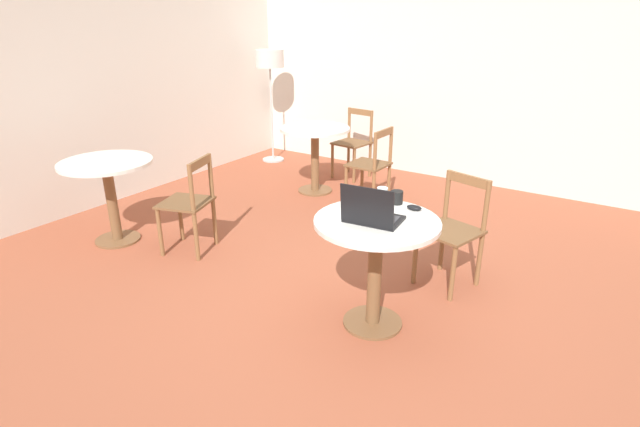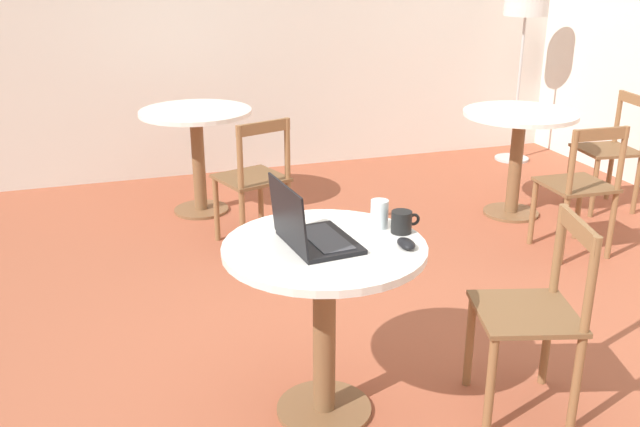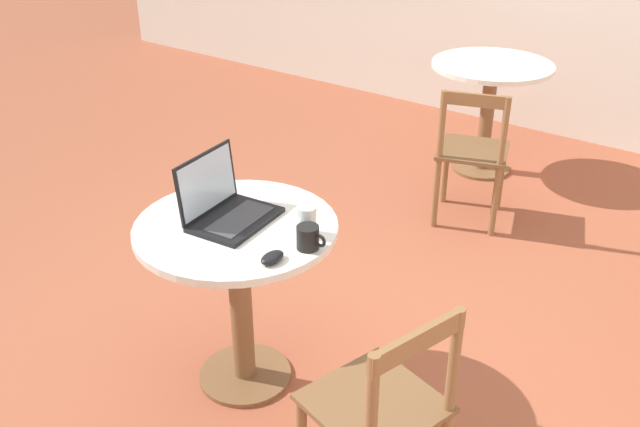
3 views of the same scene
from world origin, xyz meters
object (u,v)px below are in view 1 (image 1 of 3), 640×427
mouse (414,208)px  drinking_glass (382,196)px  cafe_table_far (108,180)px  cafe_table_near (376,246)px  chair_mid_right (354,143)px  chair_near_right (453,231)px  cafe_table_mid (315,143)px  chair_far_front (190,204)px  floor_lamp (270,66)px  laptop (372,215)px  chair_mid_front (372,166)px  mug (397,197)px

mouse → drinking_glass: (-0.02, 0.22, 0.04)m
cafe_table_far → cafe_table_near: bearing=-87.8°
chair_mid_right → chair_near_right: bearing=-134.9°
cafe_table_mid → chair_far_front: 1.87m
floor_lamp → laptop: floor_lamp is taller
mouse → floor_lamp: bearing=51.4°
laptop → mouse: 0.36m
chair_mid_front → drinking_glass: size_ratio=7.28×
chair_far_front → floor_lamp: 3.03m
chair_far_front → chair_near_right: bearing=-71.9°
cafe_table_near → chair_mid_front: (1.98, 1.06, -0.14)m
cafe_table_far → drinking_glass: bearing=-81.6°
mouse → chair_mid_front: bearing=34.8°
cafe_table_mid → cafe_table_far: bearing=160.4°
cafe_table_mid → mouse: 2.58m
chair_mid_front → floor_lamp: (0.80, 1.95, 0.85)m
cafe_table_near → mouse: mouse is taller
cafe_table_far → chair_near_right: 2.91m
chair_mid_front → mug: 1.98m
chair_mid_front → mug: bearing=-147.8°
chair_far_front → laptop: size_ratio=2.34×
cafe_table_mid → chair_near_right: (-1.20, -2.02, -0.14)m
mouse → cafe_table_mid: bearing=48.0°
chair_mid_right → laptop: 3.28m
mouse → chair_far_front: bearing=94.1°
cafe_table_near → chair_near_right: chair_near_right is taller
cafe_table_near → chair_near_right: (0.80, -0.23, -0.14)m
mug → drinking_glass: size_ratio=1.04×
mug → drinking_glass: drinking_glass is taller
chair_mid_right → drinking_glass: drinking_glass is taller
cafe_table_near → floor_lamp: bearing=47.3°
floor_lamp → laptop: size_ratio=4.18×
chair_near_right → chair_far_front: bearing=108.1°
chair_mid_front → mouse: size_ratio=8.27×
chair_mid_front → chair_far_front: 1.98m
chair_mid_right → cafe_table_far: bearing=163.6°
chair_mid_front → floor_lamp: floor_lamp is taller
mouse → mug: 0.15m
cafe_table_mid → laptop: 2.73m
chair_mid_right → floor_lamp: 1.56m
chair_mid_front → mouse: (-1.70, -1.18, 0.33)m
cafe_table_mid → chair_mid_right: chair_mid_right is taller
chair_mid_right → drinking_glass: 2.97m
cafe_table_far → floor_lamp: (2.88, 0.48, 0.71)m
cafe_table_mid → floor_lamp: size_ratio=0.52×
chair_mid_front → mug: (-1.65, -1.04, 0.36)m
chair_far_front → laptop: laptop is taller
chair_near_right → chair_mid_right: size_ratio=1.00×
mug → floor_lamp: bearing=50.6°
chair_near_right → chair_far_front: (-0.66, 2.04, 0.00)m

